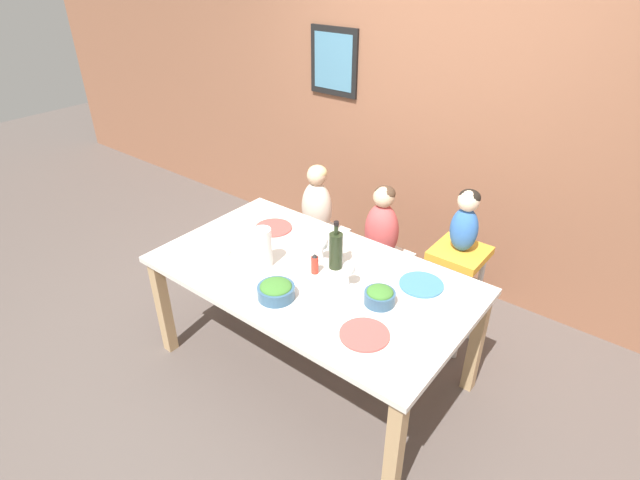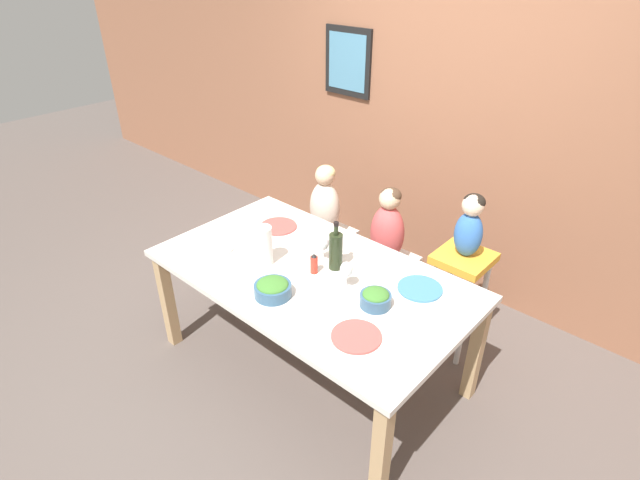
{
  "view_description": "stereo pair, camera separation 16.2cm",
  "coord_description": "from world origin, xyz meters",
  "px_view_note": "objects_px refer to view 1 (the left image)",
  "views": [
    {
      "loc": [
        1.51,
        -1.83,
        2.37
      ],
      "look_at": [
        0.0,
        0.08,
        0.92
      ],
      "focal_mm": 28.0,
      "sensor_mm": 36.0,
      "label": 1
    },
    {
      "loc": [
        1.63,
        -1.73,
        2.37
      ],
      "look_at": [
        0.0,
        0.08,
        0.92
      ],
      "focal_mm": 28.0,
      "sensor_mm": 36.0,
      "label": 2
    }
  ],
  "objects_px": {
    "person_baby_right": "(466,219)",
    "salad_bowl_small": "(380,295)",
    "chair_right_highchair": "(457,273)",
    "salad_bowl_large": "(276,290)",
    "wine_bottle": "(336,250)",
    "dinner_plate_front_left": "(211,252)",
    "person_child_left": "(317,201)",
    "wine_glass_far": "(322,244)",
    "person_child_center": "(382,224)",
    "chair_far_center": "(379,265)",
    "wine_glass_near": "(349,269)",
    "dinner_plate_front_right": "(365,335)",
    "dinner_plate_back_left": "(274,228)",
    "paper_towel_roll": "(263,247)",
    "dinner_plate_back_right": "(421,284)",
    "chair_far_left": "(317,240)"
  },
  "relations": [
    {
      "from": "chair_far_left",
      "to": "dinner_plate_front_right",
      "type": "bearing_deg",
      "value": -42.7
    },
    {
      "from": "salad_bowl_large",
      "to": "wine_glass_far",
      "type": "bearing_deg",
      "value": 94.33
    },
    {
      "from": "paper_towel_roll",
      "to": "dinner_plate_back_right",
      "type": "bearing_deg",
      "value": 25.18
    },
    {
      "from": "salad_bowl_large",
      "to": "person_child_left",
      "type": "bearing_deg",
      "value": 118.32
    },
    {
      "from": "wine_glass_near",
      "to": "salad_bowl_large",
      "type": "xyz_separation_m",
      "value": [
        -0.24,
        -0.32,
        -0.07
      ]
    },
    {
      "from": "chair_right_highchair",
      "to": "salad_bowl_large",
      "type": "distance_m",
      "value": 1.23
    },
    {
      "from": "person_child_left",
      "to": "wine_glass_far",
      "type": "bearing_deg",
      "value": -49.21
    },
    {
      "from": "dinner_plate_back_left",
      "to": "dinner_plate_front_right",
      "type": "bearing_deg",
      "value": -25.25
    },
    {
      "from": "wine_glass_near",
      "to": "dinner_plate_back_right",
      "type": "distance_m",
      "value": 0.42
    },
    {
      "from": "wine_glass_far",
      "to": "salad_bowl_small",
      "type": "relative_size",
      "value": 0.98
    },
    {
      "from": "wine_glass_near",
      "to": "dinner_plate_front_right",
      "type": "bearing_deg",
      "value": -43.5
    },
    {
      "from": "salad_bowl_small",
      "to": "wine_glass_far",
      "type": "bearing_deg",
      "value": 164.43
    },
    {
      "from": "person_child_left",
      "to": "salad_bowl_large",
      "type": "relative_size",
      "value": 2.69
    },
    {
      "from": "paper_towel_roll",
      "to": "salad_bowl_large",
      "type": "height_order",
      "value": "paper_towel_roll"
    },
    {
      "from": "chair_far_left",
      "to": "dinner_plate_back_left",
      "type": "height_order",
      "value": "dinner_plate_back_left"
    },
    {
      "from": "person_child_center",
      "to": "dinner_plate_back_left",
      "type": "xyz_separation_m",
      "value": [
        -0.51,
        -0.53,
        0.03
      ]
    },
    {
      "from": "dinner_plate_back_right",
      "to": "chair_far_left",
      "type": "bearing_deg",
      "value": 156.45
    },
    {
      "from": "chair_far_center",
      "to": "person_child_center",
      "type": "height_order",
      "value": "person_child_center"
    },
    {
      "from": "wine_bottle",
      "to": "paper_towel_roll",
      "type": "relative_size",
      "value": 1.26
    },
    {
      "from": "dinner_plate_front_right",
      "to": "chair_right_highchair",
      "type": "bearing_deg",
      "value": 88.69
    },
    {
      "from": "chair_far_center",
      "to": "salad_bowl_small",
      "type": "relative_size",
      "value": 2.77
    },
    {
      "from": "wine_glass_far",
      "to": "dinner_plate_back_right",
      "type": "height_order",
      "value": "wine_glass_far"
    },
    {
      "from": "wine_bottle",
      "to": "paper_towel_roll",
      "type": "height_order",
      "value": "wine_bottle"
    },
    {
      "from": "chair_far_center",
      "to": "dinner_plate_back_right",
      "type": "relative_size",
      "value": 1.86
    },
    {
      "from": "salad_bowl_large",
      "to": "dinner_plate_back_right",
      "type": "relative_size",
      "value": 0.82
    },
    {
      "from": "chair_far_center",
      "to": "dinner_plate_back_left",
      "type": "bearing_deg",
      "value": -134.11
    },
    {
      "from": "person_baby_right",
      "to": "salad_bowl_small",
      "type": "distance_m",
      "value": 0.79
    },
    {
      "from": "chair_far_center",
      "to": "person_child_left",
      "type": "xyz_separation_m",
      "value": [
        -0.57,
        0.0,
        0.34
      ]
    },
    {
      "from": "chair_far_center",
      "to": "dinner_plate_back_left",
      "type": "height_order",
      "value": "dinner_plate_back_left"
    },
    {
      "from": "wine_glass_near",
      "to": "dinner_plate_front_right",
      "type": "distance_m",
      "value": 0.42
    },
    {
      "from": "salad_bowl_small",
      "to": "dinner_plate_back_left",
      "type": "distance_m",
      "value": 1.01
    },
    {
      "from": "wine_glass_far",
      "to": "person_child_left",
      "type": "bearing_deg",
      "value": 130.79
    },
    {
      "from": "chair_far_center",
      "to": "salad_bowl_large",
      "type": "height_order",
      "value": "salad_bowl_large"
    },
    {
      "from": "person_child_center",
      "to": "person_baby_right",
      "type": "relative_size",
      "value": 1.34
    },
    {
      "from": "wine_bottle",
      "to": "dinner_plate_front_left",
      "type": "relative_size",
      "value": 1.23
    },
    {
      "from": "chair_far_center",
      "to": "paper_towel_roll",
      "type": "height_order",
      "value": "paper_towel_roll"
    },
    {
      "from": "dinner_plate_back_left",
      "to": "dinner_plate_front_left",
      "type": "bearing_deg",
      "value": -102.11
    },
    {
      "from": "chair_far_left",
      "to": "wine_glass_near",
      "type": "bearing_deg",
      "value": -42.4
    },
    {
      "from": "dinner_plate_back_left",
      "to": "person_child_left",
      "type": "bearing_deg",
      "value": 96.01
    },
    {
      "from": "person_child_left",
      "to": "dinner_plate_front_right",
      "type": "relative_size",
      "value": 2.2
    },
    {
      "from": "salad_bowl_large",
      "to": "wine_glass_near",
      "type": "bearing_deg",
      "value": 52.85
    },
    {
      "from": "person_child_center",
      "to": "person_child_left",
      "type": "bearing_deg",
      "value": 180.0
    },
    {
      "from": "person_child_center",
      "to": "chair_right_highchair",
      "type": "bearing_deg",
      "value": -0.07
    },
    {
      "from": "chair_far_center",
      "to": "chair_right_highchair",
      "type": "xyz_separation_m",
      "value": [
        0.57,
        -0.0,
        0.18
      ]
    },
    {
      "from": "wine_glass_far",
      "to": "dinner_plate_back_left",
      "type": "distance_m",
      "value": 0.51
    },
    {
      "from": "chair_far_left",
      "to": "paper_towel_roll",
      "type": "bearing_deg",
      "value": -70.81
    },
    {
      "from": "person_child_left",
      "to": "wine_glass_far",
      "type": "relative_size",
      "value": 3.33
    },
    {
      "from": "dinner_plate_back_left",
      "to": "wine_glass_far",
      "type": "bearing_deg",
      "value": -11.47
    },
    {
      "from": "person_child_center",
      "to": "person_baby_right",
      "type": "xyz_separation_m",
      "value": [
        0.57,
        0.0,
        0.23
      ]
    },
    {
      "from": "person_child_left",
      "to": "wine_glass_far",
      "type": "xyz_separation_m",
      "value": [
        0.54,
        -0.63,
        0.13
      ]
    }
  ]
}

